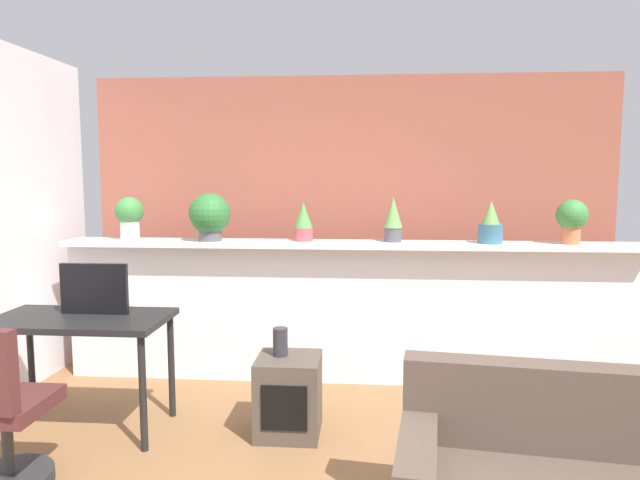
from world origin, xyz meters
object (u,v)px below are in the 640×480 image
(potted_plant_2, at_px, (303,222))
(potted_plant_3, at_px, (393,219))
(potted_plant_4, at_px, (491,225))
(tv_monitor, at_px, (94,289))
(potted_plant_1, at_px, (210,215))
(side_cube_shelf, at_px, (289,396))
(potted_plant_0, at_px, (129,215))
(desk, at_px, (80,330))
(vase_on_shelf, at_px, (280,342))
(potted_plant_5, at_px, (572,218))

(potted_plant_2, bearing_deg, potted_plant_3, -0.76)
(potted_plant_4, bearing_deg, tv_monitor, -161.64)
(potted_plant_1, bearing_deg, side_cube_shelf, -51.00)
(potted_plant_0, relative_size, potted_plant_3, 0.98)
(tv_monitor, bearing_deg, side_cube_shelf, -1.51)
(potted_plant_2, relative_size, side_cube_shelf, 0.61)
(potted_plant_0, height_order, tv_monitor, potted_plant_0)
(potted_plant_3, height_order, tv_monitor, potted_plant_3)
(desk, bearing_deg, potted_plant_3, 26.64)
(tv_monitor, bearing_deg, potted_plant_2, 36.89)
(potted_plant_0, xyz_separation_m, potted_plant_4, (2.84, -0.05, -0.06))
(potted_plant_2, relative_size, potted_plant_4, 0.93)
(potted_plant_2, height_order, tv_monitor, potted_plant_2)
(potted_plant_1, bearing_deg, vase_on_shelf, -51.97)
(potted_plant_1, distance_m, side_cube_shelf, 1.60)
(potted_plant_1, height_order, side_cube_shelf, potted_plant_1)
(potted_plant_2, bearing_deg, potted_plant_4, -2.06)
(potted_plant_0, bearing_deg, desk, -85.15)
(potted_plant_1, bearing_deg, potted_plant_2, 4.91)
(desk, bearing_deg, potted_plant_1, 58.44)
(potted_plant_0, relative_size, desk, 0.31)
(potted_plant_1, relative_size, potted_plant_2, 1.24)
(potted_plant_1, xyz_separation_m, potted_plant_3, (1.43, 0.05, -0.02))
(potted_plant_0, bearing_deg, vase_on_shelf, -34.58)
(potted_plant_1, xyz_separation_m, tv_monitor, (-0.53, -0.88, -0.42))
(potted_plant_3, height_order, vase_on_shelf, potted_plant_3)
(potted_plant_4, bearing_deg, side_cube_shelf, -146.96)
(desk, xyz_separation_m, tv_monitor, (0.06, 0.08, 0.25))
(desk, bearing_deg, side_cube_shelf, 2.01)
(potted_plant_1, xyz_separation_m, potted_plant_2, (0.73, 0.06, -0.05))
(potted_plant_1, distance_m, potted_plant_2, 0.74)
(potted_plant_2, xyz_separation_m, potted_plant_4, (1.43, -0.05, -0.01))
(potted_plant_2, distance_m, potted_plant_3, 0.70)
(potted_plant_5, bearing_deg, potted_plant_1, -179.85)
(potted_plant_0, distance_m, potted_plant_1, 0.68)
(potted_plant_2, bearing_deg, side_cube_shelf, -89.51)
(potted_plant_2, height_order, vase_on_shelf, potted_plant_2)
(potted_plant_4, relative_size, desk, 0.30)
(tv_monitor, distance_m, side_cube_shelf, 1.43)
(potted_plant_0, distance_m, tv_monitor, 1.04)
(side_cube_shelf, bearing_deg, potted_plant_4, 33.04)
(tv_monitor, bearing_deg, desk, -129.04)
(potted_plant_0, height_order, desk, potted_plant_0)
(desk, bearing_deg, vase_on_shelf, 3.85)
(potted_plant_3, xyz_separation_m, potted_plant_4, (0.73, -0.04, -0.04))
(potted_plant_0, distance_m, potted_plant_2, 1.41)
(potted_plant_1, distance_m, desk, 1.31)
(potted_plant_2, relative_size, tv_monitor, 0.69)
(potted_plant_1, distance_m, potted_plant_4, 2.17)
(potted_plant_0, xyz_separation_m, potted_plant_1, (0.68, -0.06, 0.01))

